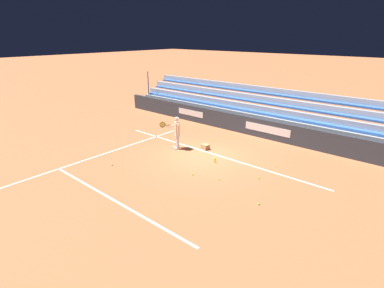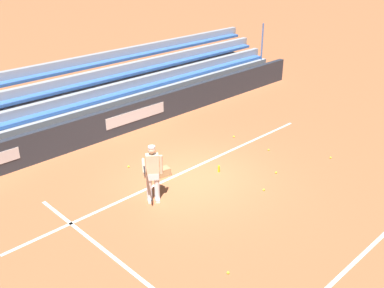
{
  "view_description": "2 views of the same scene",
  "coord_description": "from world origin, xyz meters",
  "views": [
    {
      "loc": [
        -8.52,
        10.91,
        5.76
      ],
      "look_at": [
        -0.38,
        1.45,
        1.15
      ],
      "focal_mm": 28.0,
      "sensor_mm": 36.0,
      "label": 1
    },
    {
      "loc": [
        8.72,
        8.82,
        6.88
      ],
      "look_at": [
        0.42,
        0.31,
        1.4
      ],
      "focal_mm": 42.0,
      "sensor_mm": 36.0,
      "label": 2
    }
  ],
  "objects": [
    {
      "name": "tennis_ball_near_player",
      "position": [
        -4.27,
        2.3,
        0.03
      ],
      "size": [
        0.07,
        0.07,
        0.07
      ],
      "primitive_type": "sphere",
      "color": "#CCE533",
      "rests_on": "ground"
    },
    {
      "name": "tennis_ball_far_left",
      "position": [
        -2.05,
        1.64,
        0.03
      ],
      "size": [
        0.07,
        0.07,
        0.07
      ],
      "primitive_type": "sphere",
      "color": "#CCE533",
      "rests_on": "ground"
    },
    {
      "name": "tennis_ball_stray_back",
      "position": [
        -0.9,
        2.03,
        0.03
      ],
      "size": [
        0.07,
        0.07,
        0.07
      ],
      "primitive_type": "sphere",
      "color": "#CCE533",
      "rests_on": "ground"
    },
    {
      "name": "tennis_ball_far_right",
      "position": [
        -3.25,
        0.44,
        0.03
      ],
      "size": [
        0.07,
        0.07,
        0.07
      ],
      "primitive_type": "sphere",
      "color": "#CCE533",
      "rests_on": "ground"
    },
    {
      "name": "ground_plane",
      "position": [
        0.0,
        0.0,
        0.0
      ],
      "size": [
        160.0,
        160.0,
        0.0
      ],
      "primitive_type": "plane",
      "color": "#B7663D"
    },
    {
      "name": "tennis_ball_by_box",
      "position": [
        -3.25,
        -1.18,
        0.03
      ],
      "size": [
        0.07,
        0.07,
        0.07
      ],
      "primitive_type": "sphere",
      "color": "#CCE533",
      "rests_on": "ground"
    },
    {
      "name": "tennis_ball_on_baseline",
      "position": [
        1.08,
        -2.0,
        0.03
      ],
      "size": [
        0.07,
        0.07,
        0.07
      ],
      "primitive_type": "sphere",
      "color": "#CCE533",
      "rests_on": "ground"
    },
    {
      "name": "back_wall_sponsor_board",
      "position": [
        0.01,
        -4.47,
        0.55
      ],
      "size": [
        21.62,
        0.25,
        1.1
      ],
      "color": "#2D333D",
      "rests_on": "ground"
    },
    {
      "name": "court_baseline_white",
      "position": [
        0.0,
        -0.5,
        0.0
      ],
      "size": [
        12.0,
        0.1,
        0.01
      ],
      "primitive_type": "cube",
      "color": "white",
      "rests_on": "ground"
    },
    {
      "name": "water_bottle",
      "position": [
        -0.82,
        0.28,
        0.11
      ],
      "size": [
        0.07,
        0.07,
        0.22
      ],
      "primitive_type": "cylinder",
      "color": "yellow",
      "rests_on": "ground"
    },
    {
      "name": "tennis_ball_midcourt",
      "position": [
        2.6,
        3.7,
        0.03
      ],
      "size": [
        0.07,
        0.07,
        0.07
      ],
      "primitive_type": "sphere",
      "color": "#CCE533",
      "rests_on": "ground"
    },
    {
      "name": "tennis_player",
      "position": [
        1.8,
        0.14,
        0.89
      ],
      "size": [
        0.96,
        0.82,
        1.71
      ],
      "color": "silver",
      "rests_on": "ground"
    },
    {
      "name": "ball_box_cardboard",
      "position": [
        0.62,
        -0.79,
        0.13
      ],
      "size": [
        0.45,
        0.37,
        0.26
      ],
      "primitive_type": "cube",
      "rotation": [
        0.0,
        0.0,
        -0.2
      ],
      "color": "#A87F51",
      "rests_on": "ground"
    },
    {
      "name": "bleacher_stand",
      "position": [
        0.0,
        -6.3,
        0.73
      ],
      "size": [
        20.54,
        2.4,
        2.95
      ],
      "color": "#9EA3A8",
      "rests_on": "ground"
    },
    {
      "name": "court_service_line_white",
      "position": [
        0.0,
        5.5,
        0.0
      ],
      "size": [
        8.22,
        0.1,
        0.01
      ],
      "primitive_type": "cube",
      "color": "white",
      "rests_on": "ground"
    }
  ]
}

